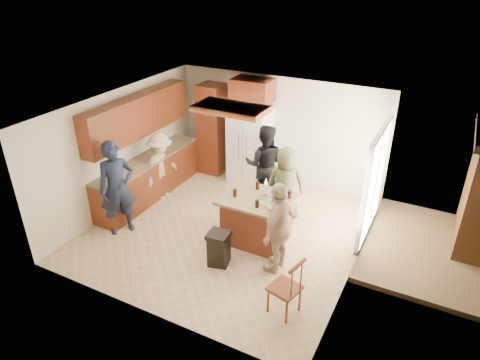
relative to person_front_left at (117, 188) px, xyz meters
The scene contains 12 objects.
person_front_left is the anchor object (origin of this frame).
person_behind_left 3.06m from the person_front_left, 49.30° to the left, with size 0.86×0.53×1.77m, color black.
person_behind_right 3.26m from the person_front_left, 35.36° to the left, with size 0.76×0.49×1.56m, color #373B22.
person_side_right 3.18m from the person_front_left, ahead, with size 0.97×0.50×1.66m, color tan.
person_counter 1.46m from the person_front_left, 93.20° to the left, with size 0.98×0.45×1.51m, color tan.
left_cabinetry 1.41m from the person_front_left, 106.85° to the left, with size 0.64×3.00×2.30m.
back_wall_units 3.22m from the person_front_left, 80.92° to the left, with size 1.80×0.60×2.45m.
refrigerator 3.33m from the person_front_left, 67.25° to the left, with size 0.90×0.76×1.80m.
kitchen_island 2.69m from the person_front_left, 19.81° to the left, with size 1.28×1.03×0.93m.
island_items 2.85m from the person_front_left, 16.65° to the left, with size 0.98×0.71×0.15m.
trash_bin 2.29m from the person_front_left, ahead, with size 0.41×0.41×0.63m.
spindle_chair 3.76m from the person_front_left, ahead, with size 0.51×0.51×0.99m.
Camera 1 is at (3.47, -6.16, 4.79)m, focal length 32.00 mm.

